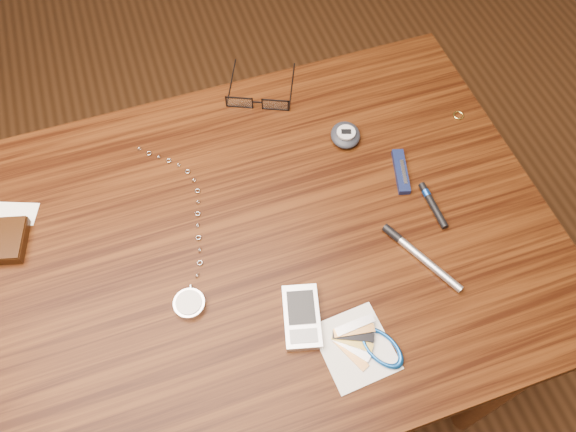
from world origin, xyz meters
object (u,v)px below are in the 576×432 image
object	(u,v)px
pda_phone	(302,317)
notepad_keys	(368,346)
pocket_knife	(401,171)
pocket_watch	(189,296)
desk	(254,269)
pedometer	(345,135)
silver_pen	(416,252)
eyeglasses	(258,101)

from	to	relation	value
pda_phone	notepad_keys	world-z (taller)	same
notepad_keys	pocket_knife	distance (m)	0.32
pocket_watch	desk	bearing A→B (deg)	28.22
pocket_watch	pocket_knife	distance (m)	0.42
pocket_knife	pedometer	bearing A→B (deg)	121.71
pocket_knife	silver_pen	xyz separation A→B (m)	(-0.04, -0.15, 0.00)
pocket_watch	eyeglasses	bearing A→B (deg)	57.50
desk	eyeglasses	bearing A→B (deg)	70.37
pda_phone	notepad_keys	xyz separation A→B (m)	(0.08, -0.07, -0.00)
eyeglasses	pedometer	size ratio (longest dim) A/B	2.15
eyeglasses	silver_pen	xyz separation A→B (m)	(0.15, -0.38, -0.01)
eyeglasses	notepad_keys	size ratio (longest dim) A/B	1.25
notepad_keys	pocket_knife	size ratio (longest dim) A/B	1.41
desk	pda_phone	distance (m)	0.19
pocket_knife	notepad_keys	bearing A→B (deg)	-123.26
pocket_watch	silver_pen	world-z (taller)	same
pocket_watch	pedometer	distance (m)	0.40
silver_pen	pocket_knife	bearing A→B (deg)	73.82
pda_phone	pocket_knife	size ratio (longest dim) A/B	1.20
pocket_knife	silver_pen	bearing A→B (deg)	-106.18
eyeglasses	notepad_keys	xyz separation A→B (m)	(0.01, -0.50, -0.01)
eyeglasses	pedometer	world-z (taller)	eyeglasses
desk	silver_pen	size ratio (longest dim) A/B	6.80
desk	pedometer	distance (m)	0.29
pocket_watch	pedometer	xyz separation A→B (m)	(0.34, 0.21, 0.00)
pocket_watch	pedometer	world-z (taller)	pedometer
pedometer	notepad_keys	xyz separation A→B (m)	(-0.11, -0.37, -0.01)
desk	pedometer	size ratio (longest dim) A/B	13.25
eyeglasses	silver_pen	size ratio (longest dim) A/B	1.10
pda_phone	pedometer	size ratio (longest dim) A/B	1.46
eyeglasses	pda_phone	xyz separation A→B (m)	(-0.06, -0.43, -0.00)
notepad_keys	silver_pen	xyz separation A→B (m)	(0.13, 0.12, 0.00)
pda_phone	pedometer	bearing A→B (deg)	57.61
pda_phone	silver_pen	world-z (taller)	pda_phone
pda_phone	notepad_keys	distance (m)	0.11
notepad_keys	desk	bearing A→B (deg)	116.78
desk	pedometer	bearing A→B (deg)	33.49
pedometer	pocket_knife	xyz separation A→B (m)	(0.06, -0.10, -0.01)
desk	notepad_keys	bearing A→B (deg)	-63.22
eyeglasses	silver_pen	bearing A→B (deg)	-69.12
desk	pocket_knife	bearing A→B (deg)	9.00
desk	pocket_knife	size ratio (longest dim) A/B	10.85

